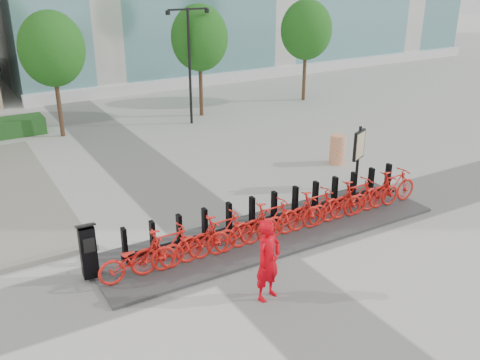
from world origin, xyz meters
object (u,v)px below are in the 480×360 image
bike_0 (138,258)px  kiosk (88,251)px  worker_red (268,260)px  map_sign (359,148)px  construction_barrel (337,149)px

bike_0 → kiosk: (-0.94, 0.60, 0.17)m
worker_red → bike_0: bearing=119.6°
worker_red → map_sign: bearing=15.3°
kiosk → map_sign: (8.93, 1.03, 0.62)m
bike_0 → construction_barrel: (8.93, 3.71, -0.04)m
worker_red → construction_barrel: bearing=23.4°
worker_red → construction_barrel: worker_red is taller
worker_red → map_sign: size_ratio=0.90×
construction_barrel → map_sign: bearing=-114.1°
kiosk → map_sign: bearing=10.8°
construction_barrel → kiosk: bearing=-162.5°
construction_barrel → bike_0: bearing=-157.5°
worker_red → map_sign: 6.90m
worker_red → construction_barrel: 8.88m
kiosk → construction_barrel: (9.86, 3.10, -0.21)m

